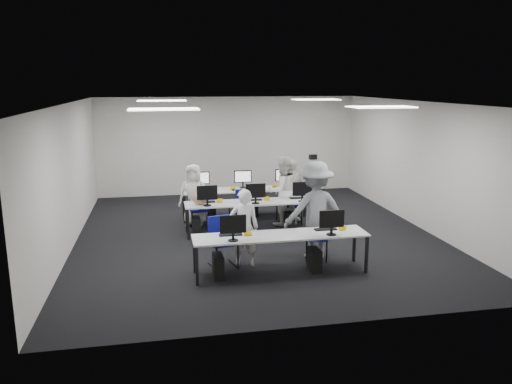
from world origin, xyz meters
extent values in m
plane|color=black|center=(0.00, 0.00, 0.00)|extent=(9.00, 9.00, 0.00)
plane|color=white|center=(0.00, 0.00, 3.00)|extent=(9.00, 9.00, 0.00)
cube|color=silver|center=(0.00, 4.50, 1.50)|extent=(8.00, 0.02, 3.00)
cube|color=silver|center=(0.00, -4.50, 1.50)|extent=(8.00, 0.02, 3.00)
cube|color=silver|center=(-4.00, 0.00, 1.50)|extent=(0.02, 9.00, 3.00)
cube|color=silver|center=(4.00, 0.00, 1.50)|extent=(0.02, 9.00, 3.00)
cube|color=white|center=(-2.00, -2.00, 2.98)|extent=(1.20, 0.60, 0.02)
cube|color=white|center=(2.00, -2.00, 2.98)|extent=(1.20, 0.60, 0.02)
cube|color=white|center=(-2.00, 2.00, 2.98)|extent=(1.20, 0.60, 0.02)
cube|color=white|center=(2.00, 2.00, 2.98)|extent=(1.20, 0.60, 0.02)
cube|color=silver|center=(0.00, -2.40, 0.71)|extent=(3.20, 0.70, 0.03)
cube|color=black|center=(-1.55, -2.70, 0.35)|extent=(0.05, 0.05, 0.70)
cube|color=black|center=(-1.55, -2.10, 0.35)|extent=(0.05, 0.05, 0.70)
cube|color=black|center=(1.55, -2.70, 0.35)|extent=(0.05, 0.05, 0.70)
cube|color=black|center=(1.55, -2.10, 0.35)|extent=(0.05, 0.05, 0.70)
cube|color=silver|center=(0.00, 0.20, 0.71)|extent=(3.20, 0.70, 0.03)
cube|color=black|center=(-1.55, -0.10, 0.35)|extent=(0.05, 0.05, 0.70)
cube|color=black|center=(-1.55, 0.50, 0.35)|extent=(0.05, 0.05, 0.70)
cube|color=black|center=(1.55, -0.10, 0.35)|extent=(0.05, 0.05, 0.70)
cube|color=black|center=(1.55, 0.50, 0.35)|extent=(0.05, 0.05, 0.70)
cube|color=silver|center=(0.00, 1.60, 0.71)|extent=(3.20, 0.70, 0.03)
cube|color=black|center=(-1.55, 1.30, 0.35)|extent=(0.05, 0.05, 0.70)
cube|color=black|center=(-1.55, 1.90, 0.35)|extent=(0.05, 0.05, 0.70)
cube|color=black|center=(1.55, 1.30, 0.35)|extent=(0.05, 0.05, 0.70)
cube|color=black|center=(1.55, 1.90, 0.35)|extent=(0.05, 0.05, 0.70)
cube|color=#0C209C|center=(-0.90, -2.58, 1.03)|extent=(0.46, 0.04, 0.32)
cube|color=black|center=(-0.90, -2.26, 0.74)|extent=(0.42, 0.14, 0.02)
ellipsoid|color=black|center=(-0.60, -2.26, 0.75)|extent=(0.07, 0.10, 0.04)
cube|color=black|center=(-1.15, -2.40, 0.21)|extent=(0.18, 0.40, 0.42)
cube|color=white|center=(0.90, -2.58, 1.03)|extent=(0.46, 0.04, 0.32)
cube|color=black|center=(0.90, -2.26, 0.74)|extent=(0.42, 0.14, 0.02)
ellipsoid|color=black|center=(1.20, -2.26, 0.75)|extent=(0.07, 0.10, 0.04)
cube|color=black|center=(0.65, -2.40, 0.21)|extent=(0.18, 0.40, 0.42)
cube|color=white|center=(-1.10, 0.02, 1.03)|extent=(0.46, 0.04, 0.32)
cube|color=black|center=(-1.10, 0.34, 0.74)|extent=(0.42, 0.14, 0.02)
ellipsoid|color=black|center=(-0.80, 0.34, 0.75)|extent=(0.07, 0.10, 0.04)
cube|color=black|center=(-1.35, 0.20, 0.21)|extent=(0.18, 0.40, 0.42)
cube|color=white|center=(0.00, 0.02, 1.03)|extent=(0.46, 0.04, 0.32)
cube|color=black|center=(0.00, 0.34, 0.74)|extent=(0.42, 0.14, 0.02)
ellipsoid|color=black|center=(0.30, 0.34, 0.75)|extent=(0.07, 0.10, 0.04)
cube|color=black|center=(-0.25, 0.20, 0.21)|extent=(0.18, 0.40, 0.42)
cube|color=white|center=(1.10, 0.02, 1.03)|extent=(0.46, 0.04, 0.32)
cube|color=black|center=(1.10, 0.34, 0.74)|extent=(0.42, 0.14, 0.02)
ellipsoid|color=black|center=(1.40, 0.34, 0.75)|extent=(0.07, 0.10, 0.04)
cube|color=black|center=(0.85, 0.20, 0.21)|extent=(0.18, 0.40, 0.42)
cube|color=white|center=(-1.10, 1.78, 1.03)|extent=(0.46, 0.04, 0.32)
cube|color=black|center=(-1.10, 1.46, 0.74)|extent=(0.42, 0.14, 0.02)
ellipsoid|color=black|center=(-1.40, 1.46, 0.75)|extent=(0.07, 0.10, 0.04)
cube|color=black|center=(-0.85, 1.60, 0.21)|extent=(0.18, 0.40, 0.42)
cube|color=white|center=(0.00, 1.78, 1.03)|extent=(0.46, 0.04, 0.32)
cube|color=black|center=(0.00, 1.46, 0.74)|extent=(0.42, 0.14, 0.02)
ellipsoid|color=black|center=(-0.30, 1.46, 0.75)|extent=(0.07, 0.10, 0.04)
cube|color=black|center=(0.25, 1.60, 0.21)|extent=(0.18, 0.40, 0.42)
cube|color=white|center=(1.10, 1.78, 1.03)|extent=(0.46, 0.04, 0.32)
cube|color=black|center=(1.10, 1.46, 0.74)|extent=(0.42, 0.14, 0.02)
ellipsoid|color=black|center=(0.80, 1.46, 0.75)|extent=(0.07, 0.10, 0.04)
cube|color=black|center=(1.35, 1.60, 0.21)|extent=(0.18, 0.40, 0.42)
cube|color=navy|center=(-1.00, -1.88, 0.49)|extent=(0.56, 0.54, 0.06)
cube|color=navy|center=(-1.04, -1.68, 0.76)|extent=(0.44, 0.15, 0.38)
cube|color=navy|center=(0.90, -1.79, 0.45)|extent=(0.55, 0.54, 0.06)
cube|color=navy|center=(0.97, -1.61, 0.70)|extent=(0.40, 0.20, 0.35)
cube|color=navy|center=(-1.23, 0.83, 0.45)|extent=(0.45, 0.43, 0.06)
cube|color=navy|center=(-1.24, 1.02, 0.70)|extent=(0.41, 0.07, 0.35)
cube|color=navy|center=(-0.14, 0.82, 0.44)|extent=(0.47, 0.45, 0.06)
cube|color=navy|center=(-0.11, 1.01, 0.68)|extent=(0.40, 0.10, 0.34)
cube|color=navy|center=(1.09, 0.83, 0.46)|extent=(0.48, 0.46, 0.06)
cube|color=navy|center=(1.11, 1.03, 0.72)|extent=(0.42, 0.09, 0.36)
cube|color=navy|center=(-1.09, 0.94, 0.50)|extent=(0.60, 0.58, 0.06)
cube|color=navy|center=(-1.02, 0.73, 0.78)|extent=(0.45, 0.20, 0.39)
cube|color=navy|center=(-0.17, 1.16, 0.45)|extent=(0.55, 0.54, 0.06)
cube|color=navy|center=(-0.09, 0.98, 0.70)|extent=(0.40, 0.20, 0.35)
cube|color=navy|center=(1.00, 0.93, 0.45)|extent=(0.53, 0.52, 0.06)
cube|color=navy|center=(1.05, 0.74, 0.71)|extent=(0.41, 0.16, 0.36)
ellipsoid|color=#A28354|center=(-1.25, 0.17, 0.88)|extent=(0.39, 0.27, 0.30)
imported|color=white|center=(-0.59, -1.90, 0.75)|extent=(0.60, 0.44, 1.50)
imported|color=white|center=(0.79, 0.70, 0.85)|extent=(0.95, 0.81, 1.69)
imported|color=white|center=(-1.33, 1.06, 0.75)|extent=(0.86, 0.70, 1.51)
imported|color=white|center=(1.09, 0.96, 0.78)|extent=(0.99, 0.68, 1.56)
imported|color=gray|center=(0.87, -1.70, 0.97)|extent=(1.31, 0.82, 1.94)
cube|color=black|center=(0.85, -1.52, 2.00)|extent=(0.15, 0.19, 0.10)
camera|label=1|loc=(-2.09, -10.83, 3.45)|focal=35.00mm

